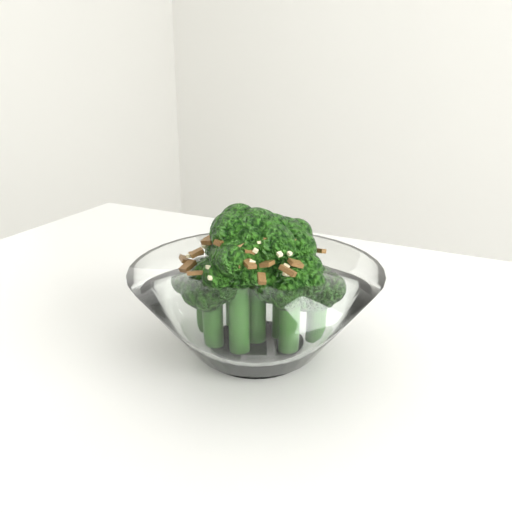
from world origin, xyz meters
The scene contains 1 object.
broccoli_dish centered at (-0.10, 0.06, 0.80)m, with size 0.20×0.20×0.13m.
Camera 1 is at (0.14, -0.29, 0.99)m, focal length 40.00 mm.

